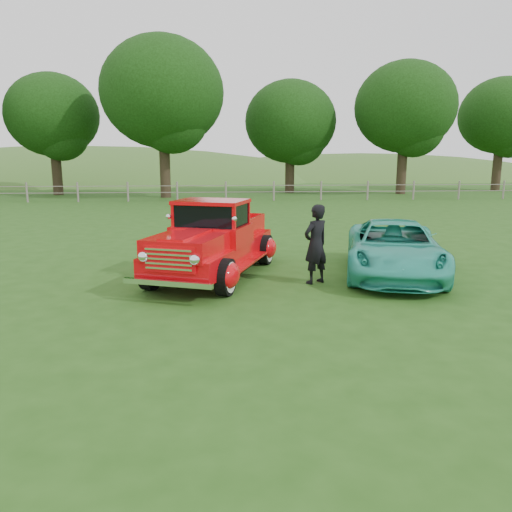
{
  "coord_description": "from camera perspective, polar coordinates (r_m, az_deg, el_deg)",
  "views": [
    {
      "loc": [
        -0.49,
        -9.21,
        2.76
      ],
      "look_at": [
        0.31,
        1.2,
        0.66
      ],
      "focal_mm": 35.0,
      "sensor_mm": 36.0,
      "label": 1
    }
  ],
  "objects": [
    {
      "name": "tree_near_east",
      "position": [
        38.69,
        3.96,
        15.04
      ],
      "size": [
        6.8,
        6.8,
        8.33
      ],
      "color": "black",
      "rests_on": "ground"
    },
    {
      "name": "tree_mid_east",
      "position": [
        38.79,
        16.68,
        15.97
      ],
      "size": [
        7.2,
        7.2,
        9.44
      ],
      "color": "black",
      "rests_on": "ground"
    },
    {
      "name": "tree_near_west",
      "position": [
        34.63,
        -10.66,
        17.88
      ],
      "size": [
        8.0,
        8.0,
        10.42
      ],
      "color": "black",
      "rests_on": "ground"
    },
    {
      "name": "tree_far_east",
      "position": [
        45.31,
        26.28,
        14.16
      ],
      "size": [
        6.6,
        6.6,
        8.86
      ],
      "color": "black",
      "rests_on": "ground"
    },
    {
      "name": "teal_sedan",
      "position": [
        12.06,
        15.51,
        0.83
      ],
      "size": [
        3.23,
        4.97,
        1.27
      ],
      "primitive_type": "imported",
      "rotation": [
        0.0,
        0.0,
        -0.26
      ],
      "color": "teal",
      "rests_on": "ground"
    },
    {
      "name": "ground",
      "position": [
        9.63,
        -1.28,
        -5.26
      ],
      "size": [
        140.0,
        140.0,
        0.0
      ],
      "primitive_type": "plane",
      "color": "#234B14",
      "rests_on": "ground"
    },
    {
      "name": "tree_mid_west",
      "position": [
        39.06,
        -22.24,
        14.66
      ],
      "size": [
        6.4,
        6.4,
        8.46
      ],
      "color": "black",
      "rests_on": "ground"
    },
    {
      "name": "red_pickup",
      "position": [
        11.57,
        -4.92,
        1.58
      ],
      "size": [
        3.42,
        5.28,
        1.78
      ],
      "rotation": [
        0.0,
        0.0,
        -0.35
      ],
      "color": "black",
      "rests_on": "ground"
    },
    {
      "name": "distant_hills",
      "position": [
        69.16,
        -7.33,
        5.22
      ],
      "size": [
        116.0,
        60.0,
        18.0
      ],
      "color": "#386424",
      "rests_on": "ground"
    },
    {
      "name": "fence_line",
      "position": [
        31.29,
        -3.47,
        7.4
      ],
      "size": [
        48.0,
        0.12,
        1.2
      ],
      "color": "gray",
      "rests_on": "ground"
    },
    {
      "name": "man",
      "position": [
        10.92,
        6.84,
        1.35
      ],
      "size": [
        0.76,
        0.7,
        1.74
      ],
      "primitive_type": "imported",
      "rotation": [
        0.0,
        0.0,
        3.72
      ],
      "color": "black",
      "rests_on": "ground"
    }
  ]
}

